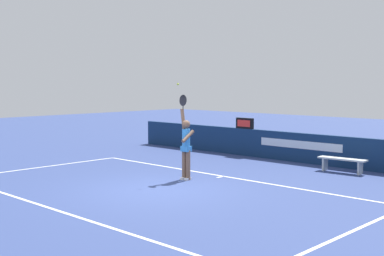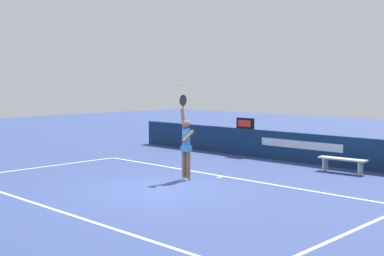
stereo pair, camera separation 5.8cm
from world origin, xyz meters
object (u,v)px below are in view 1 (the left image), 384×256
at_px(tennis_player, 186,144).
at_px(tennis_ball, 178,84).
at_px(courtside_bench_near, 342,161).
at_px(speed_display, 245,123).

bearing_deg(tennis_player, tennis_ball, -133.09).
height_order(tennis_ball, courtside_bench_near, tennis_ball).
height_order(tennis_player, courtside_bench_near, tennis_player).
relative_size(speed_display, tennis_player, 0.31).
distance_m(speed_display, courtside_bench_near, 4.80).
distance_m(speed_display, tennis_player, 5.53).
height_order(speed_display, courtside_bench_near, speed_display).
relative_size(speed_display, tennis_ball, 12.22).
xyz_separation_m(tennis_player, courtside_bench_near, (2.77, 4.34, -0.70)).
bearing_deg(speed_display, tennis_ball, -72.44).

